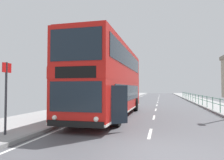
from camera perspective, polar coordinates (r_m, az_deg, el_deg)
name	(u,v)px	position (r m, az deg, el deg)	size (l,w,h in m)	color
ground	(121,150)	(6.42, 2.36, -18.55)	(15.80, 140.00, 0.20)	#4E4E53
double_decker_bus_main	(110,80)	(13.56, -0.47, -0.08)	(3.20, 11.37, 4.50)	red
pedestrian_railing_far_kerb	(199,98)	(24.73, 22.65, -4.47)	(0.05, 34.20, 0.98)	#236B4C
bus_stop_sign_near	(6,90)	(8.63, -27.05, -2.43)	(0.08, 0.44, 2.66)	#2D2D33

